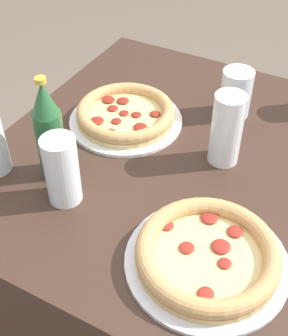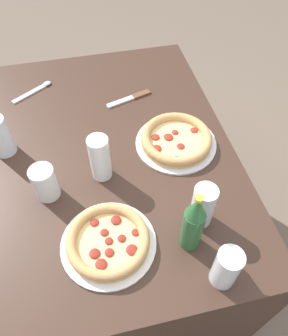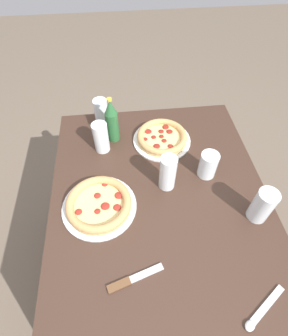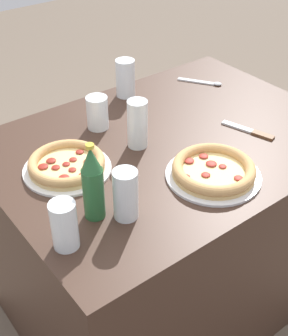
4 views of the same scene
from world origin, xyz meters
The scene contains 12 objects.
ground_plane centered at (0.00, 0.00, 0.00)m, with size 8.00×8.00×0.00m, color #6B5B4C.
table centered at (0.00, 0.00, 0.39)m, with size 1.17×0.85×0.78m.
pizza_pepperoni centered at (0.36, -0.05, 0.80)m, with size 0.26×0.26×0.04m.
pizza_margherita centered at (0.03, 0.23, 0.80)m, with size 0.28×0.28×0.05m.
glass_water centered at (-0.07, -0.34, 0.84)m, with size 0.07×0.07×0.14m.
glass_orange_juice centered at (0.33, 0.22, 0.84)m, with size 0.07×0.07×0.14m.
glass_lemonade centered at (0.15, -0.21, 0.83)m, with size 0.07×0.07×0.11m.
glass_mango_juice centered at (0.11, -0.03, 0.85)m, with size 0.06×0.06×0.16m.
glass_cola centered at (0.51, 0.22, 0.84)m, with size 0.07×0.07×0.13m.
beer_bottle centered at (0.40, 0.17, 0.88)m, with size 0.06×0.06×0.22m.
knife centered at (-0.24, 0.13, 0.78)m, with size 0.08×0.19×0.01m.
spoon centered at (-0.38, -0.24, 0.78)m, with size 0.12×0.16×0.01m.
Camera 4 is at (0.86, 0.98, 1.60)m, focal length 50.00 mm.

